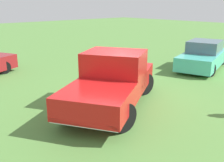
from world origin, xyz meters
name	(u,v)px	position (x,y,z in m)	size (l,w,h in m)	color
ground_plane	(121,96)	(0.00, 0.00, 0.00)	(80.00, 80.00, 0.00)	#54843D
pickup_truck	(113,78)	(0.88, 0.49, 0.95)	(5.22, 4.14, 1.83)	black
sedan_near	(203,56)	(-6.25, -0.19, 0.66)	(4.65, 2.87, 1.45)	black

